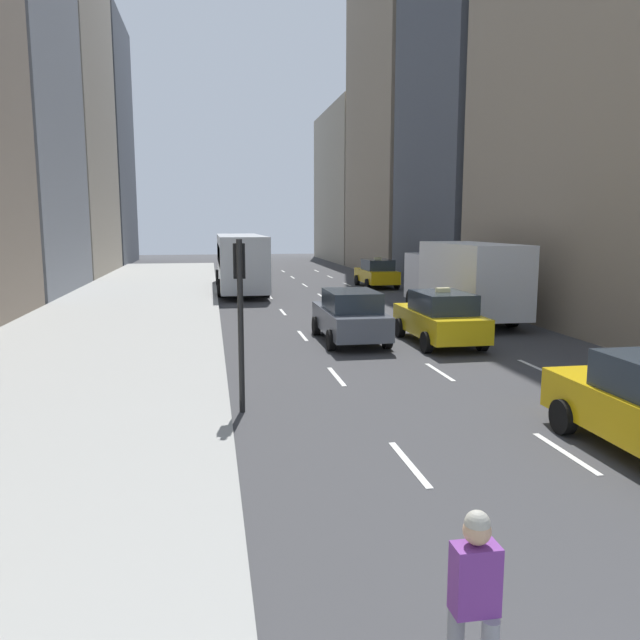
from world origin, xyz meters
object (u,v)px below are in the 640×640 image
Objects in this scene: city_bus at (240,260)px; traffic_light_pole at (240,297)px; taxi_lead at (377,273)px; taxi_third at (440,317)px; box_truck at (462,278)px; skateboarder at (474,605)px; sedan_black_near at (350,316)px.

city_bus is 24.01m from traffic_light_pole.
taxi_lead is 1.00× the size of taxi_third.
taxi_lead is 26.34m from traffic_light_pole.
box_truck reaches higher than skateboarder.
taxi_lead is at bearing 90.00° from box_truck.
sedan_black_near is 8.32m from traffic_light_pole.
sedan_black_near is 0.53× the size of box_truck.
taxi_third is 2.52× the size of skateboarder.
traffic_light_pole reaches higher than city_bus.
city_bus is 15.28m from box_truck.
traffic_light_pole is at bearing -111.30° from taxi_lead.
skateboarder is at bearing -89.59° from city_bus.
skateboarder is at bearing -112.39° from box_truck.
box_truck is 2.33× the size of traffic_light_pole.
sedan_black_near is at bearing -80.50° from city_bus.
sedan_black_near is at bearing 162.63° from taxi_third.
taxi_lead is 18.43m from taxi_third.
traffic_light_pole is (-9.55, -11.22, 0.70)m from box_truck.
traffic_light_pole is (-9.55, -24.50, 1.53)m from taxi_lead.
taxi_third is at bearing 70.17° from skateboarder.
traffic_light_pole reaches higher than box_truck.
taxi_lead is 34.13m from skateboarder.
taxi_lead is 13.31m from box_truck.
traffic_light_pole is (-1.14, -23.97, 0.62)m from city_bus.
city_bus is at bearing 123.40° from box_truck.
city_bus is (-5.61, 17.69, 0.91)m from taxi_third.
taxi_third is 9.35m from traffic_light_pole.
skateboarder is at bearing -99.27° from sedan_black_near.
city_bus is 32.61m from skateboarder.
sedan_black_near is 6.96m from box_truck.
sedan_black_near is (-2.80, 0.88, 0.00)m from taxi_third.
traffic_light_pole reaches higher than sedan_black_near.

